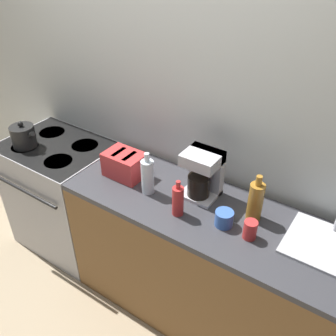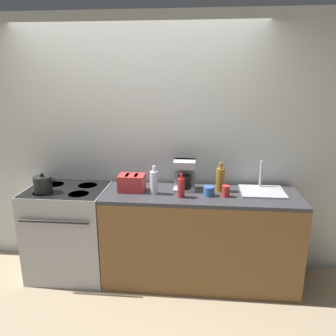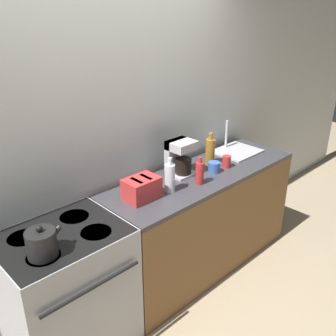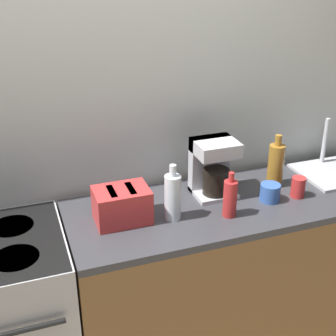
# 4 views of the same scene
# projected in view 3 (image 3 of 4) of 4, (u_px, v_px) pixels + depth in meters

# --- Properties ---
(ground_plane) EXTENTS (12.00, 12.00, 0.00)m
(ground_plane) POSITION_uv_depth(u_px,v_px,m) (172.00, 317.00, 2.89)
(ground_plane) COLOR tan
(wall_back) EXTENTS (8.00, 0.05, 2.60)m
(wall_back) POSITION_uv_depth(u_px,v_px,m) (111.00, 138.00, 2.80)
(wall_back) COLOR silver
(wall_back) RESTS_ON ground_plane
(stove) EXTENTS (0.78, 0.64, 0.93)m
(stove) POSITION_uv_depth(u_px,v_px,m) (68.00, 292.00, 2.47)
(stove) COLOR #B7B7BC
(stove) RESTS_ON ground_plane
(counter_block) EXTENTS (1.86, 0.60, 0.93)m
(counter_block) POSITION_uv_depth(u_px,v_px,m) (201.00, 220.00, 3.32)
(counter_block) COLOR brown
(counter_block) RESTS_ON ground_plane
(kettle) EXTENTS (0.21, 0.17, 0.20)m
(kettle) POSITION_uv_depth(u_px,v_px,m) (42.00, 243.00, 2.07)
(kettle) COLOR black
(kettle) RESTS_ON stove
(toaster) EXTENTS (0.25, 0.18, 0.16)m
(toaster) POSITION_uv_depth(u_px,v_px,m) (142.00, 189.00, 2.68)
(toaster) COLOR red
(toaster) RESTS_ON counter_block
(coffee_maker) EXTENTS (0.21, 0.19, 0.29)m
(coffee_maker) POSITION_uv_depth(u_px,v_px,m) (180.00, 157.00, 3.04)
(coffee_maker) COLOR #B7B7BC
(coffee_maker) RESTS_ON counter_block
(sink_tray) EXTENTS (0.41, 0.35, 0.28)m
(sink_tray) POSITION_uv_depth(u_px,v_px,m) (236.00, 150.00, 3.56)
(sink_tray) COLOR #B7B7BC
(sink_tray) RESTS_ON counter_block
(bottle_amber) EXTENTS (0.08, 0.08, 0.28)m
(bottle_amber) POSITION_uv_depth(u_px,v_px,m) (210.00, 151.00, 3.25)
(bottle_amber) COLOR #9E6B23
(bottle_amber) RESTS_ON counter_block
(bottle_clear) EXTENTS (0.08, 0.08, 0.27)m
(bottle_clear) POSITION_uv_depth(u_px,v_px,m) (170.00, 178.00, 2.77)
(bottle_clear) COLOR silver
(bottle_clear) RESTS_ON counter_block
(bottle_red) EXTENTS (0.06, 0.06, 0.22)m
(bottle_red) POSITION_uv_depth(u_px,v_px,m) (200.00, 173.00, 2.90)
(bottle_red) COLOR #B72828
(bottle_red) RESTS_ON counter_block
(cup_blue) EXTENTS (0.10, 0.10, 0.09)m
(cup_blue) POSITION_uv_depth(u_px,v_px,m) (214.00, 167.00, 3.12)
(cup_blue) COLOR #3860B2
(cup_blue) RESTS_ON counter_block
(cup_red) EXTENTS (0.07, 0.07, 0.11)m
(cup_red) POSITION_uv_depth(u_px,v_px,m) (227.00, 162.00, 3.21)
(cup_red) COLOR red
(cup_red) RESTS_ON counter_block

